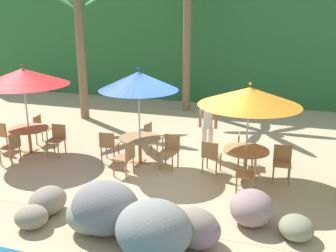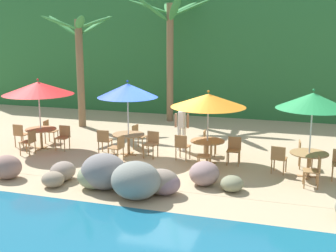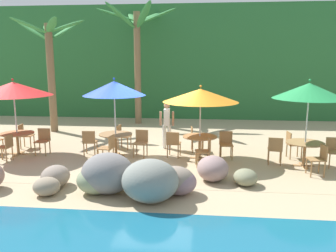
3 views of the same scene
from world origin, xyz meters
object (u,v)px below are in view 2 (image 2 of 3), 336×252
at_px(chair_orange_right, 207,155).
at_px(chair_green_left, 279,157).
at_px(umbrella_green, 313,101).
at_px(waiter_in_white, 182,124).
at_px(chair_blue_left, 104,140).
at_px(umbrella_orange, 208,100).
at_px(chair_green_right, 315,169).
at_px(chair_red_right, 29,141).
at_px(palm_tree_second, 170,37).
at_px(chair_blue_right, 118,146).
at_px(chair_blue_seaward, 152,142).
at_px(chair_orange_inland, 208,141).
at_px(chair_orange_left, 182,145).
at_px(umbrella_red, 38,88).
at_px(dining_table_orange, 207,144).
at_px(dining_table_red, 41,132).
at_px(chair_red_seaward, 63,136).
at_px(dining_table_blue, 128,137).
at_px(chair_red_inland, 49,130).
at_px(palm_tree_nearest, 80,50).
at_px(chair_orange_seaward, 234,149).
at_px(chair_blue_inland, 138,135).
at_px(umbrella_blue, 128,90).
at_px(dining_table_green, 309,157).

height_order(chair_orange_right, chair_green_left, same).
distance_m(umbrella_green, waiter_in_white, 4.80).
relative_size(chair_blue_left, umbrella_orange, 0.36).
height_order(chair_green_right, waiter_in_white, waiter_in_white).
bearing_deg(chair_red_right, palm_tree_second, 67.85).
distance_m(chair_blue_right, chair_orange_right, 2.99).
xyz_separation_m(chair_green_right, waiter_in_white, (-4.48, 2.50, 0.47)).
bearing_deg(chair_blue_left, chair_blue_seaward, 5.11).
bearing_deg(chair_orange_inland, chair_orange_left, -129.23).
xyz_separation_m(chair_blue_right, waiter_in_white, (1.61, 1.91, 0.47)).
distance_m(umbrella_red, dining_table_orange, 6.32).
distance_m(dining_table_red, chair_red_right, 0.86).
bearing_deg(chair_red_right, waiter_in_white, 23.69).
xyz_separation_m(chair_red_seaward, dining_table_blue, (2.47, 0.10, 0.10)).
bearing_deg(dining_table_orange, umbrella_red, -178.84).
relative_size(chair_red_inland, chair_orange_left, 1.00).
xyz_separation_m(dining_table_blue, chair_green_right, (6.08, -1.45, -0.10)).
height_order(chair_blue_seaward, chair_orange_left, same).
relative_size(dining_table_red, palm_tree_second, 0.19).
relative_size(umbrella_orange, chair_orange_inland, 2.75).
height_order(chair_red_inland, chair_red_right, same).
distance_m(chair_red_seaward, palm_tree_nearest, 4.88).
xyz_separation_m(dining_table_red, chair_orange_seaward, (6.95, 0.25, -0.10)).
height_order(chair_red_seaward, chair_orange_right, same).
bearing_deg(chair_green_right, chair_orange_inland, 147.67).
distance_m(chair_blue_inland, palm_tree_second, 6.16).
relative_size(chair_blue_left, chair_orange_inland, 1.00).
height_order(dining_table_blue, chair_blue_inland, chair_blue_inland).
height_order(umbrella_blue, umbrella_orange, umbrella_blue).
relative_size(umbrella_red, chair_orange_left, 2.94).
relative_size(umbrella_blue, chair_green_right, 2.98).
distance_m(umbrella_blue, dining_table_green, 6.17).
xyz_separation_m(umbrella_blue, chair_blue_seaward, (0.85, -0.02, -1.73)).
distance_m(umbrella_orange, chair_orange_seaward, 1.76).
bearing_deg(chair_green_left, dining_table_red, 177.55).
distance_m(umbrella_red, chair_blue_inland, 3.89).
distance_m(umbrella_red, chair_blue_right, 3.77).
height_order(chair_red_seaward, palm_tree_second, palm_tree_second).
bearing_deg(dining_table_red, chair_red_inland, 103.68).
height_order(umbrella_red, dining_table_blue, umbrella_red).
relative_size(chair_orange_inland, chair_green_right, 1.00).
relative_size(chair_green_left, chair_green_right, 1.00).
xyz_separation_m(chair_red_right, chair_orange_inland, (5.84, 1.81, 0.00)).
xyz_separation_m(dining_table_blue, chair_blue_right, (-0.01, -0.85, -0.10)).
distance_m(dining_table_red, umbrella_green, 9.39).
distance_m(umbrella_red, palm_tree_nearest, 4.05).
height_order(chair_orange_inland, dining_table_green, chair_orange_inland).
height_order(dining_table_blue, chair_orange_right, chair_orange_right).
relative_size(dining_table_blue, chair_green_right, 1.26).
xyz_separation_m(umbrella_green, palm_tree_nearest, (-9.65, 4.25, 1.10)).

